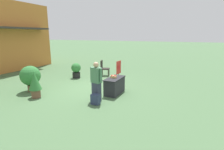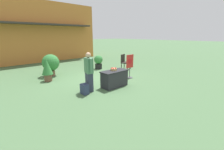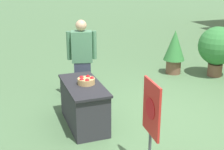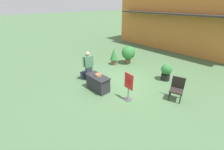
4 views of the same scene
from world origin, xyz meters
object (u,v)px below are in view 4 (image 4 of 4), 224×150
Objects in this scene: apple_basket at (98,75)px; potted_plant_near_left at (114,56)px; display_table at (98,83)px; patio_chair at (177,87)px; potted_plant_near_right at (166,71)px; potted_plant_far_left at (128,53)px; backpack at (84,75)px; poster_board at (129,86)px; person_visitor at (89,66)px.

potted_plant_near_left is at bearing 124.15° from apple_basket.
patio_chair is at bearing 35.38° from display_table.
potted_plant_far_left reaches higher than potted_plant_near_right.
patio_chair is 1.08× the size of potted_plant_near_right.
poster_board is (3.15, 0.31, 0.48)m from backpack.
person_visitor is at bearing -73.79° from potted_plant_near_left.
potted_plant_near_left reaches higher than apple_basket.
backpack is 0.41× the size of patio_chair.
patio_chair reaches higher than display_table.
potted_plant_near_right is at bearing 63.16° from display_table.
person_visitor is at bearing 22.51° from backpack.
apple_basket is 0.28× the size of patio_chair.
poster_board is 1.26× the size of patio_chair.
potted_plant_near_left reaches higher than patio_chair.
person_visitor is at bearing -86.34° from potted_plant_far_left.
patio_chair reaches higher than backpack.
patio_chair is (1.42, 1.69, -0.11)m from poster_board.
potted_plant_far_left is (-1.42, 3.85, 0.38)m from display_table.
person_visitor is 1.60× the size of patio_chair.
potted_plant_far_left reaches higher than backpack.
person_visitor reaches higher than patio_chair.
person_visitor reaches higher than potted_plant_far_left.
poster_board is 4.36m from potted_plant_near_left.
potted_plant_far_left reaches higher than apple_basket.
potted_plant_near_left is at bearing -171.93° from potted_plant_near_right.
poster_board is (1.61, 0.47, 0.30)m from display_table.
patio_chair is 4.77m from potted_plant_far_left.
poster_board is 1.03× the size of potted_plant_far_left.
display_table is 0.44m from apple_basket.
backpack is at bearing -81.17° from potted_plant_near_left.
potted_plant_near_right reaches higher than apple_basket.
backpack is 0.33× the size of potted_plant_far_left.
backpack is 0.44× the size of potted_plant_near_right.
person_visitor reaches higher than poster_board.
potted_plant_near_left reaches higher than display_table.
potted_plant_near_right is (1.76, 3.48, 0.14)m from display_table.
patio_chair is (4.23, 1.85, -0.27)m from person_visitor.
backpack is 2.86m from potted_plant_near_left.
apple_basket is at bearing -73.66° from patio_chair.
apple_basket is 0.31× the size of potted_plant_near_right.
person_visitor reaches higher than potted_plant_near_left.
apple_basket is 1.65m from backpack.
person_visitor is 2.77m from potted_plant_near_left.
person_visitor is at bearing 168.37° from apple_basket.
apple_basket is at bearing -55.85° from potted_plant_near_left.
display_table is 1.03× the size of potted_plant_far_left.
display_table is 3.56m from potted_plant_near_left.
poster_board is at bearing 17.45° from person_visitor.
potted_plant_far_left is at bearing 110.29° from display_table.
backpack is 3.73m from potted_plant_far_left.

